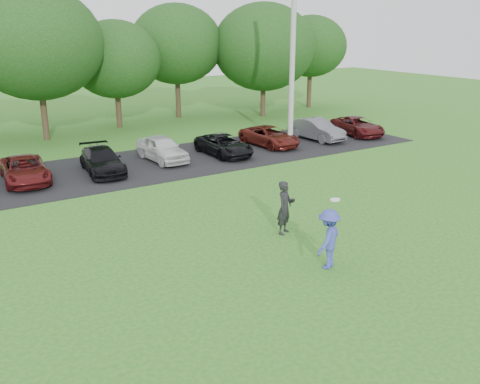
{
  "coord_description": "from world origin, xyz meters",
  "views": [
    {
      "loc": [
        -8.99,
        -10.64,
        6.67
      ],
      "look_at": [
        0.0,
        3.5,
        1.3
      ],
      "focal_mm": 40.0,
      "sensor_mm": 36.0,
      "label": 1
    }
  ],
  "objects": [
    {
      "name": "parking_lot",
      "position": [
        0.0,
        13.0,
        0.01
      ],
      "size": [
        32.0,
        6.5,
        0.03
      ],
      "primitive_type": "cube",
      "color": "black",
      "rests_on": "ground"
    },
    {
      "name": "frisbee_player",
      "position": [
        0.51,
        -0.31,
        0.87
      ],
      "size": [
        1.29,
        1.07,
        2.1
      ],
      "color": "#3C46A9",
      "rests_on": "ground"
    },
    {
      "name": "tree_row",
      "position": [
        1.51,
        22.76,
        4.91
      ],
      "size": [
        42.39,
        9.85,
        8.64
      ],
      "color": "#38281C",
      "rests_on": "ground"
    },
    {
      "name": "utility_pole",
      "position": [
        8.78,
        12.18,
        5.04
      ],
      "size": [
        0.28,
        0.28,
        10.09
      ],
      "primitive_type": "cylinder",
      "color": "#A9AAA5",
      "rests_on": "ground"
    },
    {
      "name": "parked_cars",
      "position": [
        0.94,
        12.9,
        0.59
      ],
      "size": [
        30.6,
        4.49,
        1.24
      ],
      "color": "#581513",
      "rests_on": "parking_lot"
    },
    {
      "name": "camera_bystander",
      "position": [
        1.02,
        2.4,
        0.89
      ],
      "size": [
        0.77,
        0.68,
        1.78
      ],
      "color": "black",
      "rests_on": "ground"
    },
    {
      "name": "ground",
      "position": [
        0.0,
        0.0,
        0.0
      ],
      "size": [
        100.0,
        100.0,
        0.0
      ],
      "primitive_type": "plane",
      "color": "#256C1E",
      "rests_on": "ground"
    }
  ]
}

